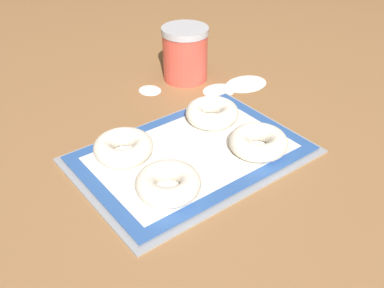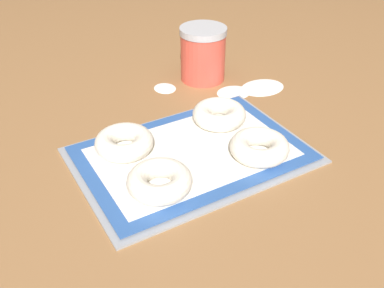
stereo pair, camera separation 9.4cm
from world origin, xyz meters
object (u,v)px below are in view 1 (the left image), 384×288
object	(u,v)px
bagel_front_right	(258,142)
baking_tray	(192,155)
bagel_back_right	(212,113)
bagel_front_left	(168,183)
flour_canister	(185,54)
bagel_back_left	(123,147)

from	to	relation	value
bagel_front_right	baking_tray	bearing A→B (deg)	145.47
bagel_front_right	bagel_back_right	world-z (taller)	same
baking_tray	bagel_back_right	distance (m)	0.13
bagel_front_left	bagel_front_right	size ratio (longest dim) A/B	1.00
baking_tray	bagel_front_right	size ratio (longest dim) A/B	3.88
bagel_front_left	bagel_back_right	world-z (taller)	same
flour_canister	bagel_back_left	bearing A→B (deg)	-145.40
baking_tray	bagel_front_right	distance (m)	0.13
baking_tray	bagel_front_left	xyz separation A→B (m)	(-0.11, -0.07, 0.03)
bagel_front_right	bagel_front_left	bearing A→B (deg)	178.89
bagel_front_left	bagel_back_left	world-z (taller)	same
bagel_front_right	bagel_back_right	distance (m)	0.14
baking_tray	flour_canister	bearing A→B (deg)	55.21
bagel_front_right	flour_canister	size ratio (longest dim) A/B	0.84
bagel_back_left	bagel_front_left	bearing A→B (deg)	-87.71
baking_tray	bagel_back_right	bearing A→B (deg)	32.37
bagel_front_right	bagel_back_left	world-z (taller)	same
baking_tray	bagel_front_left	distance (m)	0.13
bagel_back_right	flour_canister	size ratio (longest dim) A/B	0.84
bagel_front_left	bagel_back_right	size ratio (longest dim) A/B	1.00
flour_canister	bagel_back_right	bearing A→B (deg)	-112.70
bagel_front_left	bagel_front_right	distance (m)	0.22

